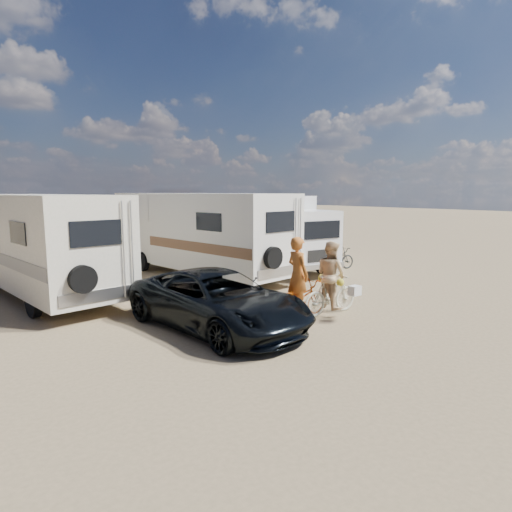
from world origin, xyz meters
TOP-DOWN VIEW (x-y plane):
  - ground at (0.00, 0.00)m, footprint 140.00×140.00m
  - rv_main at (0.16, 7.07)m, footprint 3.48×8.52m
  - rv_left at (-5.41, 7.15)m, footprint 3.28×8.08m
  - box_truck at (3.50, 6.36)m, footprint 2.92×6.03m
  - dark_suv at (-2.91, 1.00)m, footprint 2.82×5.19m
  - bike_man at (-0.81, 0.50)m, footprint 1.90×0.78m
  - bike_woman at (0.14, 0.23)m, footprint 1.80×0.60m
  - rider_man at (-0.81, 0.50)m, footprint 0.51×0.73m
  - rider_woman at (0.14, 0.23)m, footprint 0.72×0.90m
  - bike_parked at (5.31, 4.75)m, footprint 1.84×0.93m
  - cooler at (-2.50, 3.81)m, footprint 0.59×0.51m
  - crate at (1.81, 4.70)m, footprint 0.48×0.48m

SIDE VIEW (x-z plane):
  - ground at x=0.00m, z-range 0.00..0.00m
  - crate at x=1.81m, z-range 0.00..0.34m
  - cooler at x=-2.50m, z-range 0.00..0.40m
  - bike_parked at x=5.31m, z-range 0.00..0.92m
  - bike_man at x=-0.81m, z-range 0.00..0.98m
  - bike_woman at x=0.14m, z-range 0.00..1.07m
  - dark_suv at x=-2.91m, z-range 0.00..1.38m
  - rider_woman at x=0.14m, z-range 0.00..1.78m
  - rider_man at x=-0.81m, z-range 0.00..1.93m
  - box_truck at x=3.50m, z-range 0.00..3.06m
  - rv_left at x=-5.41m, z-range 0.00..3.14m
  - rv_main at x=0.16m, z-range 0.00..3.17m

